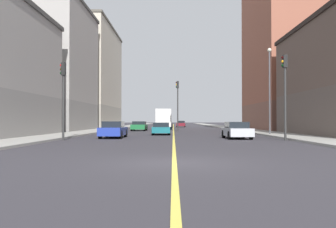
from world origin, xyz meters
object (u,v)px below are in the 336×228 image
at_px(traffic_light_right_near, 63,90).
at_px(building_right_midblock, 47,68).
at_px(car_green, 139,126).
at_px(car_maroon, 181,124).
at_px(street_lamp_left_near, 270,83).
at_px(building_right_distant, 86,78).
at_px(car_blue, 113,130).
at_px(traffic_light_left_near, 285,85).
at_px(car_black, 167,124).
at_px(car_teal, 161,129).
at_px(building_left_mid, 290,50).
at_px(traffic_light_median_far, 178,99).
at_px(box_truck, 164,119).
at_px(car_silver, 237,130).

bearing_deg(traffic_light_right_near, building_right_midblock, 112.63).
distance_m(car_green, car_maroon, 26.40).
height_order(building_right_midblock, street_lamp_left_near, building_right_midblock).
bearing_deg(building_right_distant, car_blue, -72.84).
xyz_separation_m(car_blue, car_green, (0.24, 19.12, -0.01)).
height_order(traffic_light_left_near, car_green, traffic_light_left_near).
relative_size(traffic_light_right_near, car_maroon, 1.23).
bearing_deg(car_black, car_green, -100.12).
xyz_separation_m(traffic_light_left_near, car_maroon, (-6.25, 48.38, -3.26)).
bearing_deg(car_teal, building_left_mid, 41.70).
height_order(building_right_distant, traffic_light_right_near, building_right_distant).
distance_m(traffic_light_median_far, box_truck, 9.52).
relative_size(traffic_light_left_near, car_silver, 1.50).
bearing_deg(street_lamp_left_near, traffic_light_left_near, -97.60).
bearing_deg(building_right_midblock, traffic_light_median_far, -5.49).
xyz_separation_m(traffic_light_left_near, car_black, (-8.98, 42.29, -3.26)).
xyz_separation_m(building_right_midblock, car_blue, (12.01, -18.04, -7.73)).
distance_m(building_right_midblock, traffic_light_left_near, 33.16).
bearing_deg(car_silver, building_left_mid, 62.89).
height_order(building_right_midblock, box_truck, building_right_midblock).
distance_m(street_lamp_left_near, car_silver, 7.74).
xyz_separation_m(traffic_light_median_far, car_teal, (-1.76, -10.15, -3.52)).
bearing_deg(car_teal, traffic_light_median_far, 80.17).
bearing_deg(car_maroon, car_silver, -85.88).
bearing_deg(traffic_light_left_near, car_teal, 132.75).
distance_m(car_silver, car_maroon, 45.98).
distance_m(traffic_light_left_near, traffic_light_median_far, 21.26).
distance_m(building_right_distant, traffic_light_median_far, 28.99).
distance_m(building_right_midblock, car_black, 27.10).
height_order(traffic_light_right_near, car_blue, traffic_light_right_near).
bearing_deg(car_maroon, car_black, -114.17).
bearing_deg(building_right_midblock, car_silver, -41.28).
distance_m(car_silver, box_truck, 27.19).
relative_size(car_maroon, box_truck, 0.66).
bearing_deg(car_green, street_lamp_left_near, -48.22).
relative_size(building_right_distant, box_truck, 3.34).
bearing_deg(street_lamp_left_near, car_green, 131.78).
distance_m(building_right_midblock, car_green, 14.53).
xyz_separation_m(traffic_light_left_near, car_teal, (-9.07, 9.81, -3.30)).
height_order(building_left_mid, car_silver, building_left_mid).
relative_size(traffic_light_median_far, car_silver, 1.59).
xyz_separation_m(car_maroon, box_truck, (-3.05, -19.44, 0.98)).
relative_size(building_right_distant, traffic_light_right_near, 4.13).
relative_size(street_lamp_left_near, car_black, 1.96).
relative_size(street_lamp_left_near, car_teal, 1.91).
bearing_deg(building_right_distant, traffic_light_right_near, -78.01).
xyz_separation_m(car_teal, car_silver, (6.12, -7.30, 0.04)).
relative_size(building_right_midblock, building_right_distant, 0.73).
bearing_deg(box_truck, car_green, -117.04).
bearing_deg(box_truck, building_right_midblock, -154.67).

